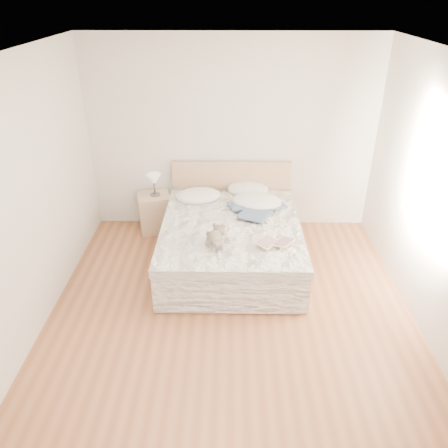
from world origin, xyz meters
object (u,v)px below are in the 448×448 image
(bed, at_px, (231,240))
(photo_book, at_px, (199,197))
(nightstand, at_px, (155,212))
(table_lamp, at_px, (154,180))
(teddy_bear, at_px, (214,242))
(childrens_book, at_px, (276,242))

(bed, distance_m, photo_book, 0.82)
(bed, xyz_separation_m, nightstand, (-1.11, 0.81, -0.03))
(table_lamp, relative_size, teddy_bear, 1.01)
(nightstand, xyz_separation_m, table_lamp, (0.02, -0.00, 0.51))
(table_lamp, xyz_separation_m, teddy_bear, (0.89, -1.43, -0.14))
(childrens_book, bearing_deg, nightstand, 176.38)
(nightstand, height_order, teddy_bear, teddy_bear)
(photo_book, relative_size, childrens_book, 0.92)
(bed, height_order, photo_book, bed)
(photo_book, bearing_deg, bed, -51.55)
(nightstand, relative_size, table_lamp, 1.76)
(table_lamp, bearing_deg, photo_book, -17.55)
(bed, bearing_deg, nightstand, 143.77)
(photo_book, bearing_deg, nightstand, 165.38)
(table_lamp, bearing_deg, teddy_bear, -58.01)
(photo_book, bearing_deg, teddy_bear, -76.06)
(photo_book, xyz_separation_m, teddy_bear, (0.25, -1.23, 0.02))
(table_lamp, height_order, teddy_bear, table_lamp)
(nightstand, height_order, childrens_book, childrens_book)
(childrens_book, bearing_deg, bed, 167.98)
(bed, relative_size, nightstand, 3.83)
(nightstand, height_order, photo_book, photo_book)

